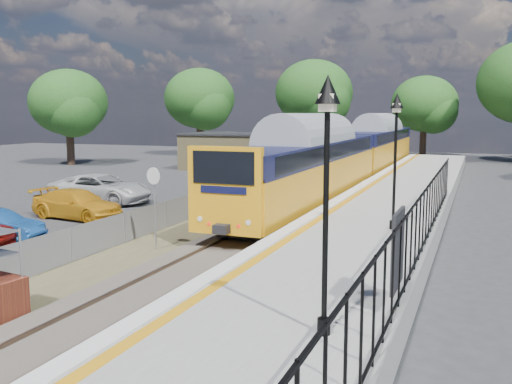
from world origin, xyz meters
The scene contains 14 objects.
ground centered at (0.00, 0.00, 0.00)m, with size 120.00×120.00×0.00m, color #2D2D30.
track_bed centered at (-0.47, 9.67, 0.09)m, with size 5.90×80.00×0.29m.
platform centered at (4.20, 8.00, 0.45)m, with size 5.00×70.00×0.90m, color gray.
platform_edge centered at (2.14, 8.00, 0.90)m, with size 0.90×70.00×0.01m.
victorian_lamp_south centered at (5.50, -4.00, 4.30)m, with size 0.44×0.44×4.60m.
victorian_lamp_north centered at (5.30, 6.00, 4.30)m, with size 0.44×0.44×4.60m.
palisade_fence centered at (6.55, 2.24, 1.84)m, with size 0.12×26.00×2.00m.
wire_fence centered at (-4.20, 12.00, 0.60)m, with size 0.06×52.00×1.20m.
outbuilding centered at (-10.91, 31.21, 1.52)m, with size 10.80×10.10×3.12m.
tree_line centered at (1.40, 42.00, 6.61)m, with size 56.80×43.80×11.88m.
train centered at (0.00, 24.15, 2.34)m, with size 2.82×40.83×3.51m.
speed_sign centered at (-2.57, 3.44, 2.05)m, with size 0.59×0.16×2.98m.
car_yellow centered at (-9.25, 7.57, 0.67)m, with size 1.88×4.63×1.34m, color orange.
car_white centered at (-11.07, 11.79, 0.79)m, with size 2.61×5.65×1.57m, color silver.
Camera 1 is at (7.96, -13.57, 4.85)m, focal length 40.00 mm.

